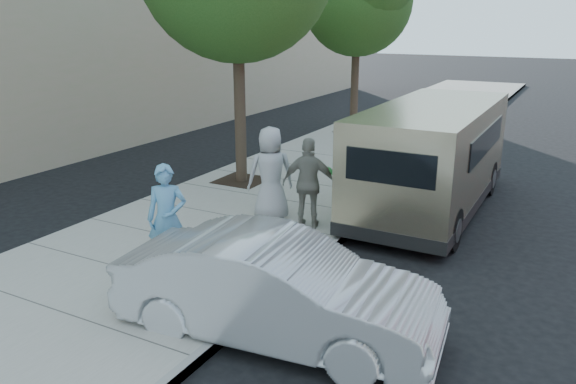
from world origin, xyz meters
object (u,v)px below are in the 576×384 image
Objects in this scene: person_green_shirt at (348,176)px; sedan at (277,289)px; parking_meter at (355,164)px; person_officer at (167,218)px; van at (433,155)px; person_gray_shirt at (271,174)px; person_striped_polo at (309,184)px.

sedan is at bearing 93.24° from person_green_shirt.
person_officer is at bearing -91.57° from parking_meter.
person_green_shirt is (-0.05, -0.26, -0.20)m from parking_meter.
person_gray_shirt is at bearing -135.15° from van.
person_green_shirt is (-0.80, 4.36, 0.37)m from sedan.
sedan is at bearing 81.19° from person_gray_shirt.
person_gray_shirt is at bearing 24.80° from sedan.
person_green_shirt is 0.97× the size of person_gray_shirt.
person_striped_polo is at bearing 13.72° from sedan.
parking_meter is 2.01m from van.
parking_meter is 0.88× the size of person_officer.
person_green_shirt reaches higher than person_striped_polo.
van is at bearing 31.92° from person_officer.
person_striped_polo is (-1.30, 3.60, 0.34)m from sedan.
person_striped_polo is at bearing 37.16° from person_officer.
person_green_shirt reaches higher than sedan.
person_officer is 0.98× the size of person_striped_polo.
person_striped_polo is at bearing -122.66° from van.
person_officer is at bearing 57.92° from person_green_shirt.
van is 3.31× the size of person_gray_shirt.
person_gray_shirt is at bearing 54.40° from person_officer.
person_striped_polo reaches higher than parking_meter.
person_striped_polo is (-1.71, -2.67, -0.20)m from van.
person_officer is 0.92× the size of person_gray_shirt.
person_gray_shirt is at bearing 19.07° from person_green_shirt.
van is 1.48× the size of sedan.
person_striped_polo is at bearing 49.64° from person_green_shirt.
person_green_shirt is at bearing -78.29° from parking_meter.
person_gray_shirt reaches higher than person_officer.
van reaches higher than person_officer.
person_green_shirt reaches higher than person_officer.
person_officer is at bearing 66.26° from sedan.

